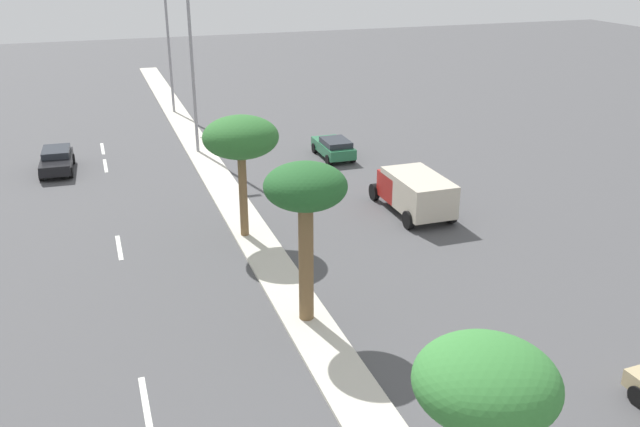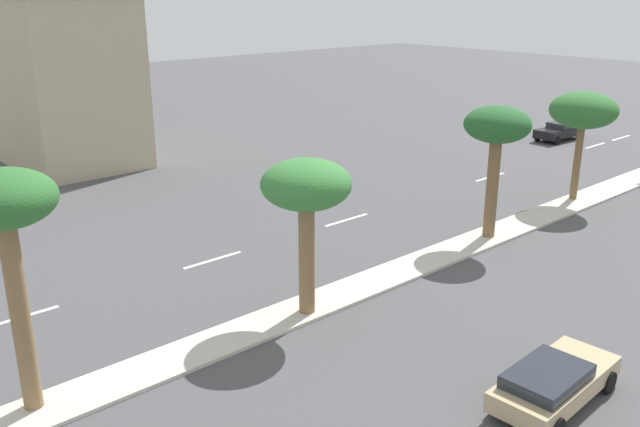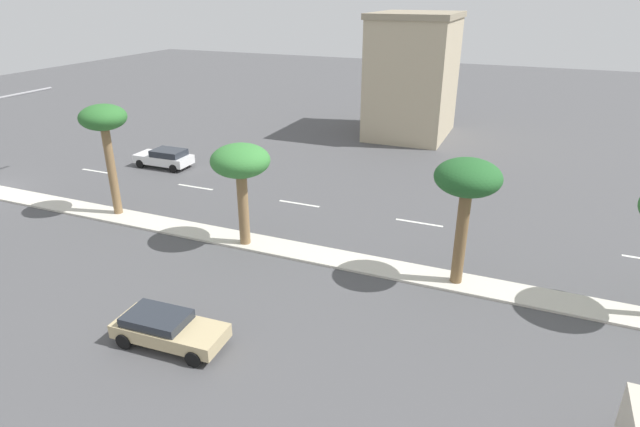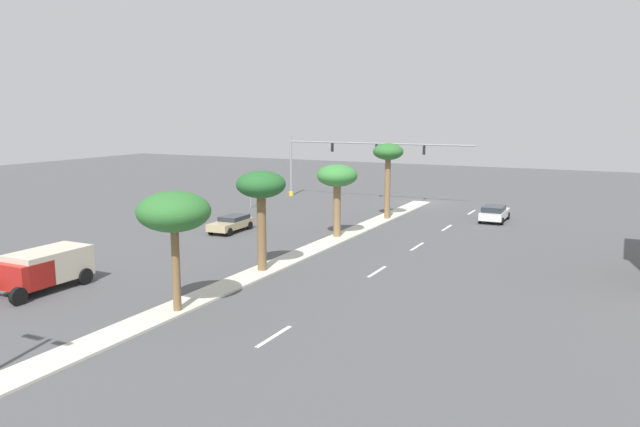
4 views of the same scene
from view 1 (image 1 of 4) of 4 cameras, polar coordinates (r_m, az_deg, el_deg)
The scene contains 14 objects.
ground_plane at distance 27.68m, azimuth -2.81°, elevation -6.29°, with size 160.00×160.00×0.00m, color #4C4C4F.
median_curb at distance 36.34m, azimuth -7.15°, elevation 0.71°, with size 1.80×88.02×0.12m, color beige.
lane_stripe_inboard at distance 22.10m, azimuth -14.33°, elevation -15.08°, with size 0.20×2.80×0.01m, color silver.
lane_stripe_mid at distance 32.55m, azimuth -16.38°, elevation -2.73°, with size 0.20×2.80×0.01m, color silver.
lane_stripe_far at distance 44.68m, azimuth -17.44°, elevation 3.82°, with size 0.20×2.80×0.01m, color silver.
lane_stripe_rear at distance 48.50m, azimuth -17.66°, elevation 5.17°, with size 0.20×2.80×0.01m, color silver.
palm_tree_left at distance 14.72m, azimuth 13.60°, elevation -14.09°, with size 3.03×3.03×5.44m.
palm_tree_leading at distance 23.39m, azimuth -1.22°, elevation 1.70°, with size 2.90×2.90×5.92m.
palm_tree_rear at distance 30.94m, azimuth -6.62°, elevation 6.22°, with size 3.43×3.43×5.69m.
street_lamp_near at distance 44.58m, azimuth -10.70°, elevation 13.47°, with size 2.90×0.24×11.74m.
street_lamp_center at distance 56.31m, azimuth -12.57°, elevation 14.67°, with size 2.90×0.24×11.13m.
sedan_green_far at distance 44.04m, azimuth 1.15°, elevation 5.55°, with size 1.88×3.98×1.32m.
sedan_black_front at distance 44.34m, azimuth -21.08°, elevation 4.18°, with size 2.03×4.24×1.32m.
box_truck at distance 35.12m, azimuth 7.84°, elevation 1.90°, with size 2.59×5.40×2.10m.
Camera 1 is at (-6.65, 10.71, 13.00)m, focal length 38.43 mm.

